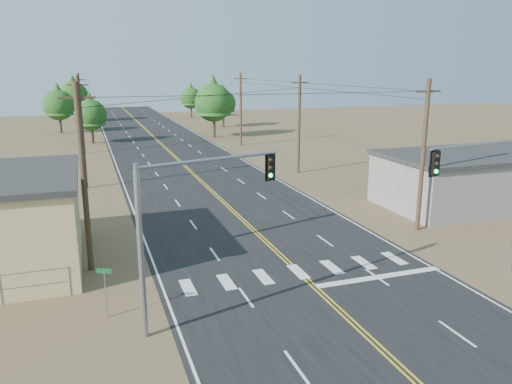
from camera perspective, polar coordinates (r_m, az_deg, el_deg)
name	(u,v)px	position (r m, az deg, el deg)	size (l,w,h in m)	color
ground	(381,350)	(20.93, 14.11, -17.06)	(220.00, 220.00, 0.00)	brown
road	(204,184)	(47.18, -5.94, 0.91)	(15.00, 200.00, 0.02)	black
building_right	(478,180)	(43.35, 24.01, 1.28)	(15.00, 8.00, 4.00)	gray
utility_pole_left_near	(84,178)	(27.37, -19.11, 1.57)	(1.80, 0.30, 10.00)	#4C3826
utility_pole_left_mid	(82,132)	(47.13, -19.28, 6.50)	(1.80, 0.30, 10.00)	#4C3826
utility_pole_left_far	(81,113)	(67.03, -19.36, 8.51)	(1.80, 0.30, 10.00)	#4C3826
utility_pole_right_near	(423,155)	(34.35, 18.55, 4.02)	(1.80, 0.30, 10.00)	#4C3826
utility_pole_right_mid	(299,124)	(51.50, 4.94, 7.80)	(1.80, 0.30, 10.00)	#4C3826
utility_pole_right_far	(241,109)	(70.17, -1.75, 9.50)	(1.80, 0.30, 10.00)	#4C3826
signal_mast_left	(185,213)	(20.46, -8.17, -2.42)	(6.44, 1.95, 7.19)	gray
signal_mast_right	(496,184)	(27.68, 25.75, 0.82)	(6.77, 1.35, 7.31)	gray
street_sign	(105,285)	(22.87, -16.86, -10.11)	(0.63, 0.30, 2.30)	gray
tree_left_near	(90,112)	(75.85, -18.39, 8.69)	(4.44, 4.44, 7.39)	#3F2D1E
tree_left_mid	(58,102)	(89.99, -21.65, 9.55)	(5.04, 5.04, 8.39)	#3F2D1E
tree_left_far	(74,93)	(107.43, -20.13, 10.57)	(5.63, 5.63, 9.38)	#3F2D1E
tree_right_near	(213,99)	(78.71, -4.88, 10.57)	(5.85, 5.85, 9.75)	#3F2D1E
tree_right_mid	(223,101)	(92.50, -3.81, 10.38)	(4.72, 4.72, 7.87)	#3F2D1E
tree_right_far	(191,96)	(111.55, -7.46, 10.84)	(4.58, 4.58, 7.63)	#3F2D1E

